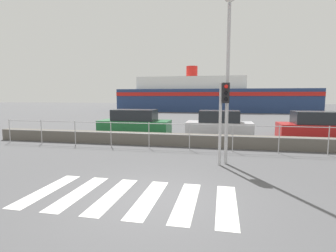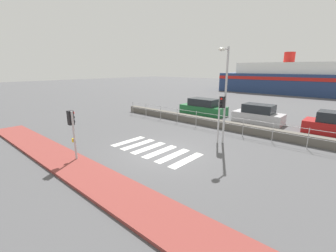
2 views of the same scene
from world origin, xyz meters
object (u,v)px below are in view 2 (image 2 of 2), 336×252
traffic_light_near (72,125)px  parked_car_green (203,108)px  ferry_boat (304,81)px  traffic_light_far (221,109)px  parked_car_silver (258,115)px  streetlamp (225,85)px

traffic_light_near → parked_car_green: traffic_light_near is taller
ferry_boat → parked_car_green: (-3.40, -26.59, -1.62)m
traffic_light_far → parked_car_green: (-5.57, 6.91, -1.44)m
traffic_light_near → parked_car_green: size_ratio=0.55×
ferry_boat → parked_car_silver: (1.96, -26.59, -1.62)m
traffic_light_near → ferry_boat: (1.85, 40.50, 0.48)m
traffic_light_near → ferry_boat: bearing=87.4°
traffic_light_near → traffic_light_far: traffic_light_far is taller
parked_car_green → parked_car_silver: (5.35, 0.00, -0.00)m
streetlamp → parked_car_green: (-5.68, 6.84, -2.83)m
traffic_light_far → parked_car_green: bearing=128.9°
parked_car_silver → ferry_boat: bearing=94.2°
ferry_boat → parked_car_green: ferry_boat is taller
traffic_light_far → parked_car_silver: 7.06m
streetlamp → parked_car_silver: streetlamp is taller
traffic_light_near → parked_car_silver: bearing=74.7°
traffic_light_near → parked_car_silver: (3.80, 13.91, -1.15)m
parked_car_green → traffic_light_near: bearing=-83.6°
traffic_light_near → ferry_boat: 40.54m
streetlamp → traffic_light_near: bearing=-120.3°
ferry_boat → streetlamp: bearing=-86.1°
traffic_light_far → parked_car_green: traffic_light_far is taller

